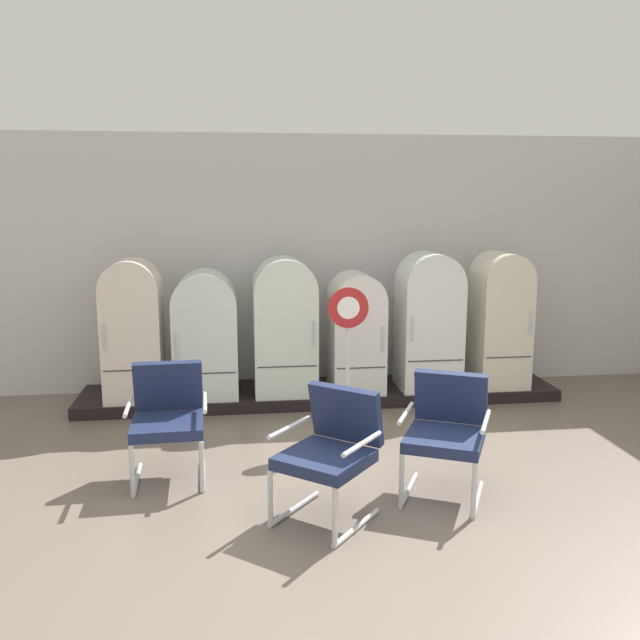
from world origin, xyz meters
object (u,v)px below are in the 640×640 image
object	(u,v)px
armchair_right	(446,428)
sign_stand	(348,368)
refrigerator_2	(285,322)
refrigerator_4	(429,317)
armchair_center	(331,446)
refrigerator_1	(205,331)
refrigerator_5	(500,315)
refrigerator_0	(133,326)
refrigerator_3	(356,328)
armchair_left	(168,414)

from	to	relation	value
armchair_right	sign_stand	xyz separation A→B (m)	(-0.55, 1.46, 0.13)
refrigerator_2	refrigerator_4	bearing A→B (deg)	-0.12
armchair_center	armchair_right	bearing A→B (deg)	16.65
refrigerator_1	sign_stand	size ratio (longest dim) A/B	0.95
refrigerator_5	armchair_center	distance (m)	3.71
refrigerator_5	sign_stand	world-z (taller)	refrigerator_5
refrigerator_5	refrigerator_2	bearing A→B (deg)	-179.97
refrigerator_0	armchair_center	xyz separation A→B (m)	(1.79, -2.78, -0.41)
refrigerator_0	refrigerator_5	bearing A→B (deg)	0.31
refrigerator_1	refrigerator_5	distance (m)	3.41
refrigerator_5	armchair_right	world-z (taller)	refrigerator_5
refrigerator_0	refrigerator_5	size ratio (longest dim) A/B	0.98
refrigerator_2	refrigerator_4	world-z (taller)	refrigerator_4
refrigerator_4	armchair_right	world-z (taller)	refrigerator_4
refrigerator_2	refrigerator_4	size ratio (longest dim) A/B	0.98
refrigerator_2	refrigerator_5	world-z (taller)	refrigerator_5
refrigerator_3	armchair_right	distance (m)	2.57
refrigerator_3	refrigerator_4	xyz separation A→B (m)	(0.85, -0.03, 0.12)
refrigerator_4	armchair_center	world-z (taller)	refrigerator_4
refrigerator_1	refrigerator_0	bearing A→B (deg)	-176.24
refrigerator_4	refrigerator_0	bearing A→B (deg)	-179.69
refrigerator_1	armchair_center	xyz separation A→B (m)	(1.01, -2.83, -0.32)
refrigerator_1	refrigerator_5	size ratio (longest dim) A/B	0.89
refrigerator_2	armchair_center	xyz separation A→B (m)	(0.12, -2.80, -0.40)
refrigerator_3	refrigerator_4	world-z (taller)	refrigerator_4
refrigerator_3	armchair_right	bearing A→B (deg)	-83.96
refrigerator_5	armchair_right	size ratio (longest dim) A/B	1.64
armchair_right	refrigerator_1	bearing A→B (deg)	127.77
refrigerator_2	armchair_center	bearing A→B (deg)	-87.45
armchair_right	armchair_center	distance (m)	1.01
refrigerator_2	armchair_right	xyz separation A→B (m)	(1.09, -2.51, -0.40)
refrigerator_0	armchair_center	distance (m)	3.33
refrigerator_1	refrigerator_4	bearing A→B (deg)	-0.75
refrigerator_4	refrigerator_5	distance (m)	0.86
refrigerator_4	armchair_left	distance (m)	3.40
refrigerator_1	refrigerator_4	size ratio (longest dim) A/B	0.89
refrigerator_3	sign_stand	size ratio (longest dim) A/B	0.92
refrigerator_1	refrigerator_2	xyz separation A→B (m)	(0.88, -0.03, 0.08)
refrigerator_1	armchair_left	world-z (taller)	refrigerator_1
refrigerator_0	armchair_left	size ratio (longest dim) A/B	1.61
refrigerator_0	refrigerator_4	world-z (taller)	refrigerator_4
refrigerator_2	refrigerator_4	xyz separation A→B (m)	(1.67, -0.00, 0.02)
refrigerator_1	armchair_left	distance (m)	1.97
refrigerator_2	sign_stand	size ratio (longest dim) A/B	1.04
refrigerator_2	armchair_left	size ratio (longest dim) A/B	1.61
refrigerator_3	armchair_right	size ratio (longest dim) A/B	1.42
refrigerator_0	armchair_center	bearing A→B (deg)	-57.30
refrigerator_0	armchair_center	size ratio (longest dim) A/B	1.61
refrigerator_5	armchair_right	bearing A→B (deg)	-119.64
refrigerator_5	armchair_right	xyz separation A→B (m)	(-1.43, -2.52, -0.42)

